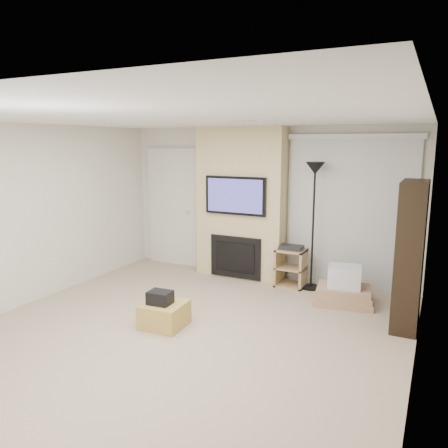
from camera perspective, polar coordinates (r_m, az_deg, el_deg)
The scene contains 15 objects.
floor at distance 5.29m, azimuth -5.97°, elevation -14.53°, with size 5.00×5.50×0.00m, color tan.
ceiling at distance 4.80m, azimuth -6.56°, elevation 13.60°, with size 5.00×5.50×0.00m, color white.
wall_back at distance 7.33m, azimuth 5.39°, elevation 2.76°, with size 5.00×2.50×0.00m, color silver.
wall_left at distance 6.57m, azimuth -24.96°, elevation 0.91°, with size 5.50×2.50×0.00m, color silver.
wall_right at distance 4.15m, azimuth 24.33°, elevation -4.19°, with size 5.50×2.50×0.00m, color silver.
hvac_vent at distance 5.31m, azimuth 2.00°, elevation 13.33°, with size 0.35×0.18×0.01m, color silver.
ottoman at distance 5.56m, azimuth -7.80°, elevation -11.63°, with size 0.50×0.50×0.30m, color gold.
black_bag at distance 5.46m, azimuth -8.35°, elevation -9.48°, with size 0.28×0.22×0.16m, color black.
fireplace_wall at distance 7.27m, azimuth 2.22°, elevation 2.63°, with size 1.50×0.47×2.50m.
entry_door at distance 8.14m, azimuth -6.64°, elevation 2.13°, with size 1.02×0.11×2.14m.
vertical_blinds at distance 6.91m, azimuth 16.15°, elevation 2.11°, with size 1.98×0.10×2.37m.
floor_lamp at distance 6.70m, azimuth 11.72°, elevation 4.38°, with size 0.29×0.29×1.96m.
av_stand at distance 6.98m, azimuth 8.73°, elevation -5.30°, with size 0.45×0.38×0.66m.
box_stack at distance 6.45m, azimuth 15.37°, elevation -8.22°, with size 0.89×0.73×0.54m.
bookshelf at distance 5.76m, azimuth 23.12°, elevation -3.76°, with size 0.30×0.80×1.80m.
Camera 1 is at (2.59, -4.03, 2.24)m, focal length 35.00 mm.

